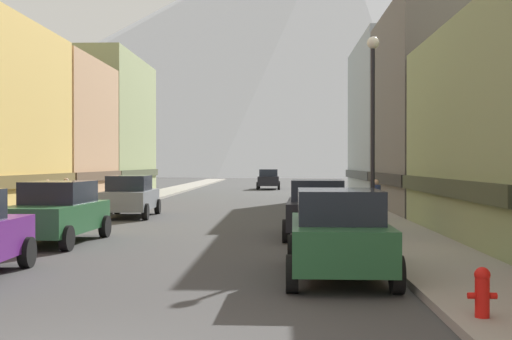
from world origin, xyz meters
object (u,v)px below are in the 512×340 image
car_driving_0 (269,179)px  streetlamp_right (373,106)px  car_right_0 (338,233)px  car_right_1 (317,208)px  car_left_1 (57,212)px  fire_hydrant_near (482,291)px  pedestrian_1 (66,198)px  car_left_2 (130,196)px  pedestrian_0 (48,201)px  pedestrian_2 (376,202)px

car_driving_0 → streetlamp_right: 39.95m
car_right_0 → car_right_1: 7.51m
car_left_1 → fire_hydrant_near: bearing=-45.7°
pedestrian_1 → streetlamp_right: size_ratio=0.26×
car_left_2 → car_right_1: (7.60, -7.32, 0.00)m
car_left_1 → pedestrian_1: size_ratio=2.89×
car_left_2 → car_right_1: size_ratio=1.00×
car_right_1 → streetlamp_right: streetlamp_right is taller
car_left_1 → pedestrian_0: size_ratio=2.91×
car_right_1 → pedestrian_2: car_right_1 is taller
car_driving_0 → streetlamp_right: bearing=-84.6°
car_left_2 → car_driving_0: (5.40, 31.01, 0.00)m
pedestrian_0 → pedestrian_2: (12.50, 0.16, 0.00)m
car_left_2 → pedestrian_1: bearing=-157.8°
car_left_1 → fire_hydrant_near: car_left_1 is taller
car_driving_0 → fire_hydrant_near: size_ratio=6.25×
car_driving_0 → fire_hydrant_near: (3.85, -49.82, -0.37)m
fire_hydrant_near → car_right_0: bearing=112.6°
car_right_0 → streetlamp_right: (1.55, 6.19, 3.09)m
car_driving_0 → streetlamp_right: size_ratio=0.75×
pedestrian_0 → pedestrian_1: 2.20m
car_left_2 → car_right_1: bearing=-43.9°
streetlamp_right → car_driving_0: bearing=95.4°
car_driving_0 → car_left_1: bearing=-97.6°
pedestrian_0 → fire_hydrant_near: bearing=-53.1°
car_left_1 → pedestrian_1: bearing=106.4°
pedestrian_2 → car_left_2: bearing=163.2°
car_driving_0 → pedestrian_2: 34.36m
pedestrian_1 → fire_hydrant_near: bearing=-56.7°
pedestrian_2 → fire_hydrant_near: bearing=-92.9°
car_right_1 → pedestrian_1: car_right_1 is taller
car_left_2 → car_driving_0: size_ratio=1.01×
car_driving_0 → pedestrian_1: 32.96m
pedestrian_2 → streetlamp_right: streetlamp_right is taller
car_right_0 → pedestrian_2: car_right_0 is taller
streetlamp_right → car_right_0: bearing=-104.1°
car_left_1 → car_right_1: bearing=14.7°
fire_hydrant_near → pedestrian_0: pedestrian_0 is taller
fire_hydrant_near → streetlamp_right: bearing=90.6°
car_left_1 → car_left_2: same height
pedestrian_0 → pedestrian_1: pedestrian_1 is taller
car_left_1 → car_left_2: size_ratio=1.00×
fire_hydrant_near → pedestrian_1: size_ratio=0.46×
fire_hydrant_near → pedestrian_1: pedestrian_1 is taller
car_right_0 → pedestrian_0: bearing=130.8°
car_driving_0 → pedestrian_1: car_driving_0 is taller
car_right_0 → pedestrian_1: (-10.05, 13.83, -0.04)m
car_right_0 → car_driving_0: size_ratio=1.01×
car_right_1 → car_right_0: bearing=-90.0°
car_driving_0 → pedestrian_2: size_ratio=2.85×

